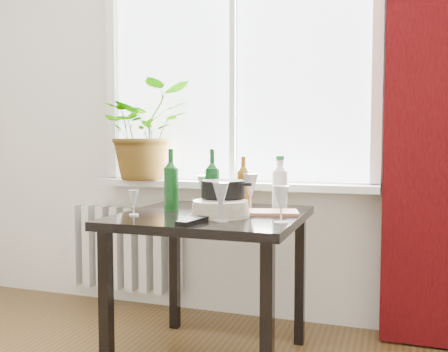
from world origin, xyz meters
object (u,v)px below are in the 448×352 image
(wine_bottle_left, at_px, (171,179))
(fondue_pot, at_px, (223,197))
(bottle_amber, at_px, (243,181))
(wineglass_front_left, at_px, (134,203))
(radiator, at_px, (124,248))
(plate_stack, at_px, (220,209))
(potted_plant, at_px, (145,131))
(wineglass_back_left, at_px, (204,190))
(wineglass_back_center, at_px, (250,191))
(wine_bottle_right, at_px, (212,179))
(wineglass_front_right, at_px, (221,202))
(tv_remote, at_px, (193,221))
(table, at_px, (212,232))
(cleaning_bottle, at_px, (280,182))
(cutting_board, at_px, (270,212))
(wineglass_far_right, at_px, (281,204))

(wine_bottle_left, relative_size, fondue_pot, 1.31)
(bottle_amber, bearing_deg, wineglass_front_left, -129.55)
(radiator, distance_m, plate_stack, 1.23)
(potted_plant, xyz_separation_m, wineglass_back_left, (0.52, -0.32, -0.33))
(wineglass_back_center, relative_size, wineglass_front_left, 1.59)
(bottle_amber, bearing_deg, wine_bottle_right, -129.74)
(wineglass_front_right, relative_size, wineglass_back_center, 0.91)
(wineglass_front_right, bearing_deg, wineglass_back_center, 85.81)
(tv_remote, bearing_deg, table, 103.54)
(potted_plant, distance_m, wineglass_front_right, 1.16)
(bottle_amber, bearing_deg, table, -103.97)
(bottle_amber, distance_m, plate_stack, 0.39)
(cleaning_bottle, height_order, cutting_board, cleaning_bottle)
(wine_bottle_right, xyz_separation_m, wineglass_back_left, (-0.09, 0.12, -0.07))
(table, bearing_deg, plate_stack, -50.07)
(potted_plant, distance_m, fondue_pot, 0.98)
(cleaning_bottle, height_order, wineglass_front_left, cleaning_bottle)
(table, xyz_separation_m, tv_remote, (0.02, -0.31, 0.10))
(wineglass_far_right, xyz_separation_m, fondue_pot, (-0.32, 0.17, -0.00))
(table, height_order, wineglass_far_right, wineglass_far_right)
(wineglass_back_center, xyz_separation_m, cutting_board, (0.12, -0.08, -0.09))
(cleaning_bottle, xyz_separation_m, wineglass_back_center, (-0.13, -0.11, -0.04))
(potted_plant, distance_m, cutting_board, 1.13)
(potted_plant, xyz_separation_m, cutting_board, (0.93, -0.50, -0.40))
(bottle_amber, height_order, wineglass_far_right, bottle_amber)
(cleaning_bottle, bearing_deg, tv_remote, -113.58)
(table, relative_size, wineglass_back_left, 5.15)
(wine_bottle_right, bearing_deg, wineglass_front_left, -129.46)
(wine_bottle_left, relative_size, cleaning_bottle, 1.14)
(radiator, height_order, potted_plant, potted_plant)
(wineglass_far_right, distance_m, tv_remote, 0.38)
(wineglass_back_center, bearing_deg, wine_bottle_left, -164.16)
(cutting_board, bearing_deg, plate_stack, -140.77)
(wineglass_front_right, bearing_deg, radiator, 138.83)
(radiator, height_order, table, table)
(wine_bottle_right, relative_size, tv_remote, 1.67)
(wineglass_front_left, relative_size, plate_stack, 0.44)
(wine_bottle_left, bearing_deg, bottle_amber, 38.23)
(wineglass_far_right, xyz_separation_m, wineglass_back_center, (-0.23, 0.34, 0.01))
(wine_bottle_right, distance_m, wineglass_far_right, 0.54)
(wineglass_back_center, height_order, plate_stack, wineglass_back_center)
(tv_remote, bearing_deg, fondue_pot, 92.34)
(potted_plant, bearing_deg, plate_stack, -42.15)
(wineglass_front_right, xyz_separation_m, wineglass_far_right, (0.26, 0.04, -0.00))
(wineglass_front_right, bearing_deg, wineglass_far_right, 8.33)
(wineglass_back_center, relative_size, cutting_board, 0.73)
(wineglass_back_center, bearing_deg, tv_remote, -105.04)
(potted_plant, bearing_deg, bottle_amber, -21.41)
(bottle_amber, xyz_separation_m, wineglass_front_left, (-0.39, -0.48, -0.08))
(wine_bottle_left, height_order, wine_bottle_right, wine_bottle_left)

